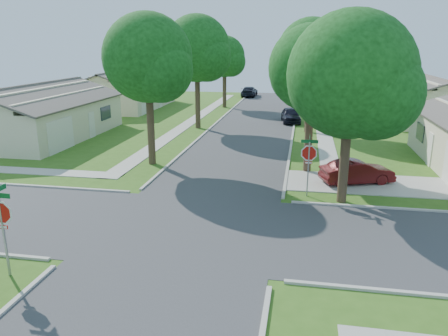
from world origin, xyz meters
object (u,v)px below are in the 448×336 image
stop_sign_ne (309,156)px  house_nw_near (40,118)px  tree_w_far (225,58)px  tree_ne_corner (352,81)px  tree_e_far (310,54)px  car_curb_east (291,115)px  tree_e_mid (311,55)px  tree_w_near (149,62)px  tree_w_mid (198,52)px  tree_e_near (313,72)px  car_driveway (357,172)px  house_ne_far (427,104)px  house_nw_far (125,94)px  stop_sign_sw (1,216)px  car_curb_west (249,92)px

stop_sign_ne → house_nw_near: (-20.69, 10.30, -0.51)m
tree_w_far → tree_ne_corner: 31.77m
tree_e_far → tree_w_far: bearing=-180.0°
house_nw_near → car_curb_east: house_nw_near is taller
tree_e_mid → tree_w_near: 15.25m
tree_e_far → tree_w_mid: size_ratio=0.91×
tree_e_far → car_curb_east: 10.28m
tree_e_mid → tree_w_mid: bearing=180.0°
tree_e_near → tree_w_mid: 15.26m
tree_e_far → car_driveway: 27.46m
tree_ne_corner → tree_w_near: bearing=156.4°
house_ne_far → car_driveway: 23.49m
tree_ne_corner → car_curb_east: size_ratio=2.14×
tree_w_mid → house_ne_far: 22.68m
tree_e_mid → car_driveway: 15.13m
tree_e_mid → tree_w_far: size_ratio=1.15×
tree_w_near → house_ne_far: bearing=44.1°
tree_e_near → house_ne_far: 23.30m
tree_e_near → tree_w_mid: tree_w_mid is taller
stop_sign_ne → tree_e_far: (0.05, 29.31, 3.95)m
house_nw_near → car_curb_east: (19.19, 10.33, -0.82)m
tree_w_mid → car_driveway: bearing=-49.2°
tree_w_mid → car_curb_east: 10.66m
house_nw_far → tree_w_far: bearing=10.0°
tree_w_near → house_ne_far: 29.10m
stop_sign_sw → tree_e_near: bearing=55.4°
tree_w_far → house_nw_far: bearing=-170.0°
tree_ne_corner → house_ne_far: 26.91m
tree_e_mid → tree_e_near: bearing=-90.0°
tree_w_mid → tree_w_far: tree_w_mid is taller
stop_sign_sw → car_driveway: stop_sign_sw is taller
car_curb_west → tree_e_mid: bearing=109.3°
tree_e_near → tree_w_mid: bearing=128.0°
car_driveway → house_nw_far: bearing=22.7°
tree_e_far → car_curb_east: (-1.55, -8.68, -5.29)m
house_nw_far → car_curb_east: 20.33m
stop_sign_sw → car_curb_west: 49.81m
stop_sign_ne → car_curb_east: 20.72m
stop_sign_ne → house_nw_far: size_ratio=0.22×
tree_e_mid → car_curb_east: (-1.56, 4.32, -5.56)m
tree_ne_corner → car_driveway: size_ratio=2.26×
tree_e_near → tree_ne_corner: 5.06m
tree_ne_corner → house_ne_far: (9.63, 24.79, -4.08)m
house_nw_near → car_curb_west: (12.79, 30.07, -0.83)m
stop_sign_sw → house_nw_far: house_nw_far is taller
car_driveway → car_curb_west: (-10.49, 37.87, 0.05)m
car_curb_west → house_ne_far: bearing=141.0°
tree_w_near → car_curb_east: bearing=64.3°
car_driveway → car_curb_east: (-4.09, 18.13, 0.06)m
tree_e_near → house_nw_far: size_ratio=0.61×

